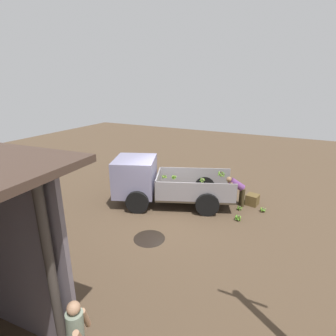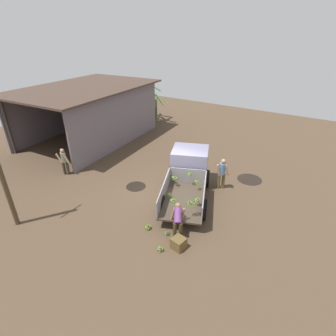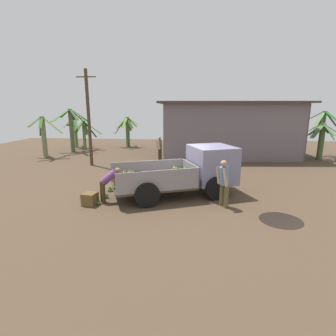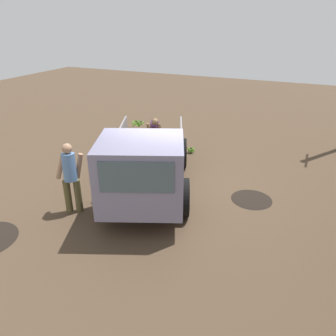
{
  "view_description": "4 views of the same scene",
  "coord_description": "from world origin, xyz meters",
  "px_view_note": "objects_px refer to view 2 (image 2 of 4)",
  "views": [
    {
      "loc": [
        -4.35,
        8.57,
        4.93
      ],
      "look_at": [
        0.37,
        -0.87,
        1.46
      ],
      "focal_mm": 28.0,
      "sensor_mm": 36.0,
      "label": 1
    },
    {
      "loc": [
        -9.5,
        -5.61,
        7.36
      ],
      "look_at": [
        -0.29,
        0.22,
        1.58
      ],
      "focal_mm": 28.0,
      "sensor_mm": 36.0,
      "label": 2
    },
    {
      "loc": [
        0.67,
        -10.75,
        3.51
      ],
      "look_at": [
        -0.32,
        -0.36,
        1.07
      ],
      "focal_mm": 28.0,
      "sensor_mm": 36.0,
      "label": 3
    },
    {
      "loc": [
        7.12,
        3.09,
        4.31
      ],
      "look_at": [
        0.46,
        0.18,
        0.92
      ],
      "focal_mm": 35.0,
      "sensor_mm": 36.0,
      "label": 4
    }
  ],
  "objects_px": {
    "person_worker_loading": "(178,220)",
    "person_bystander_near_shed": "(64,160)",
    "banana_bunch_on_ground_0": "(148,227)",
    "banana_bunch_on_ground_3": "(167,233)",
    "cargo_truck": "(189,169)",
    "wooden_crate_0": "(179,243)",
    "person_foreground_visitor": "(222,172)",
    "banana_bunch_on_ground_2": "(160,249)",
    "banana_bunch_on_ground_1": "(181,241)"
  },
  "relations": [
    {
      "from": "cargo_truck",
      "to": "person_bystander_near_shed",
      "type": "bearing_deg",
      "value": 89.07
    },
    {
      "from": "person_bystander_near_shed",
      "to": "banana_bunch_on_ground_2",
      "type": "xyz_separation_m",
      "value": [
        -2.02,
        -7.82,
        -0.78
      ]
    },
    {
      "from": "person_worker_loading",
      "to": "banana_bunch_on_ground_3",
      "type": "distance_m",
      "value": 0.79
    },
    {
      "from": "banana_bunch_on_ground_3",
      "to": "wooden_crate_0",
      "type": "height_order",
      "value": "wooden_crate_0"
    },
    {
      "from": "person_foreground_visitor",
      "to": "banana_bunch_on_ground_1",
      "type": "distance_m",
      "value": 4.63
    },
    {
      "from": "banana_bunch_on_ground_0",
      "to": "banana_bunch_on_ground_2",
      "type": "bearing_deg",
      "value": -123.66
    },
    {
      "from": "person_worker_loading",
      "to": "banana_bunch_on_ground_1",
      "type": "distance_m",
      "value": 0.82
    },
    {
      "from": "wooden_crate_0",
      "to": "person_bystander_near_shed",
      "type": "bearing_deg",
      "value": 79.66
    },
    {
      "from": "banana_bunch_on_ground_0",
      "to": "banana_bunch_on_ground_1",
      "type": "distance_m",
      "value": 1.54
    },
    {
      "from": "person_foreground_visitor",
      "to": "person_bystander_near_shed",
      "type": "bearing_deg",
      "value": -100.86
    },
    {
      "from": "cargo_truck",
      "to": "banana_bunch_on_ground_3",
      "type": "height_order",
      "value": "cargo_truck"
    },
    {
      "from": "cargo_truck",
      "to": "banana_bunch_on_ground_0",
      "type": "height_order",
      "value": "cargo_truck"
    },
    {
      "from": "person_foreground_visitor",
      "to": "banana_bunch_on_ground_3",
      "type": "bearing_deg",
      "value": -39.27
    },
    {
      "from": "person_worker_loading",
      "to": "banana_bunch_on_ground_0",
      "type": "height_order",
      "value": "person_worker_loading"
    },
    {
      "from": "banana_bunch_on_ground_0",
      "to": "banana_bunch_on_ground_3",
      "type": "bearing_deg",
      "value": -81.47
    },
    {
      "from": "cargo_truck",
      "to": "person_worker_loading",
      "type": "bearing_deg",
      "value": 179.81
    },
    {
      "from": "person_bystander_near_shed",
      "to": "wooden_crate_0",
      "type": "height_order",
      "value": "person_bystander_near_shed"
    },
    {
      "from": "banana_bunch_on_ground_0",
      "to": "banana_bunch_on_ground_1",
      "type": "xyz_separation_m",
      "value": [
        0.05,
        -1.54,
        -0.03
      ]
    },
    {
      "from": "cargo_truck",
      "to": "banana_bunch_on_ground_3",
      "type": "bearing_deg",
      "value": 173.61
    },
    {
      "from": "person_foreground_visitor",
      "to": "wooden_crate_0",
      "type": "distance_m",
      "value": 4.89
    },
    {
      "from": "banana_bunch_on_ground_0",
      "to": "wooden_crate_0",
      "type": "bearing_deg",
      "value": -98.32
    },
    {
      "from": "banana_bunch_on_ground_3",
      "to": "wooden_crate_0",
      "type": "relative_size",
      "value": 0.46
    },
    {
      "from": "cargo_truck",
      "to": "banana_bunch_on_ground_3",
      "type": "distance_m",
      "value": 3.94
    },
    {
      "from": "banana_bunch_on_ground_1",
      "to": "wooden_crate_0",
      "type": "height_order",
      "value": "wooden_crate_0"
    },
    {
      "from": "banana_bunch_on_ground_2",
      "to": "banana_bunch_on_ground_3",
      "type": "height_order",
      "value": "banana_bunch_on_ground_2"
    },
    {
      "from": "person_worker_loading",
      "to": "banana_bunch_on_ground_3",
      "type": "height_order",
      "value": "person_worker_loading"
    },
    {
      "from": "person_foreground_visitor",
      "to": "banana_bunch_on_ground_3",
      "type": "xyz_separation_m",
      "value": [
        -4.47,
        0.47,
        -0.85
      ]
    },
    {
      "from": "person_worker_loading",
      "to": "banana_bunch_on_ground_2",
      "type": "height_order",
      "value": "person_worker_loading"
    },
    {
      "from": "cargo_truck",
      "to": "person_bystander_near_shed",
      "type": "height_order",
      "value": "cargo_truck"
    },
    {
      "from": "banana_bunch_on_ground_3",
      "to": "cargo_truck",
      "type": "bearing_deg",
      "value": 15.71
    },
    {
      "from": "cargo_truck",
      "to": "person_worker_loading",
      "type": "distance_m",
      "value": 3.73
    },
    {
      "from": "banana_bunch_on_ground_0",
      "to": "banana_bunch_on_ground_2",
      "type": "xyz_separation_m",
      "value": [
        -0.74,
        -1.11,
        -0.01
      ]
    },
    {
      "from": "cargo_truck",
      "to": "banana_bunch_on_ground_2",
      "type": "xyz_separation_m",
      "value": [
        -4.55,
        -1.29,
        -0.93
      ]
    },
    {
      "from": "person_worker_loading",
      "to": "person_bystander_near_shed",
      "type": "relative_size",
      "value": 0.8
    },
    {
      "from": "person_foreground_visitor",
      "to": "person_worker_loading",
      "type": "xyz_separation_m",
      "value": [
        -4.24,
        0.12,
        -0.18
      ]
    },
    {
      "from": "person_foreground_visitor",
      "to": "banana_bunch_on_ground_0",
      "type": "relative_size",
      "value": 6.44
    },
    {
      "from": "banana_bunch_on_ground_1",
      "to": "person_worker_loading",
      "type": "bearing_deg",
      "value": 45.95
    },
    {
      "from": "banana_bunch_on_ground_3",
      "to": "wooden_crate_0",
      "type": "xyz_separation_m",
      "value": [
        -0.36,
        -0.75,
        0.12
      ]
    },
    {
      "from": "banana_bunch_on_ground_0",
      "to": "banana_bunch_on_ground_1",
      "type": "bearing_deg",
      "value": -88.23
    },
    {
      "from": "banana_bunch_on_ground_1",
      "to": "banana_bunch_on_ground_3",
      "type": "xyz_separation_m",
      "value": [
        0.08,
        0.68,
        0.01
      ]
    },
    {
      "from": "person_worker_loading",
      "to": "banana_bunch_on_ground_1",
      "type": "relative_size",
      "value": 6.55
    },
    {
      "from": "person_bystander_near_shed",
      "to": "person_foreground_visitor",
      "type": "bearing_deg",
      "value": 84.12
    },
    {
      "from": "banana_bunch_on_ground_1",
      "to": "wooden_crate_0",
      "type": "bearing_deg",
      "value": -166.1
    },
    {
      "from": "banana_bunch_on_ground_1",
      "to": "banana_bunch_on_ground_2",
      "type": "bearing_deg",
      "value": 151.8
    },
    {
      "from": "cargo_truck",
      "to": "wooden_crate_0",
      "type": "bearing_deg",
      "value": -178.34
    },
    {
      "from": "banana_bunch_on_ground_2",
      "to": "banana_bunch_on_ground_3",
      "type": "relative_size",
      "value": 1.11
    },
    {
      "from": "cargo_truck",
      "to": "person_worker_loading",
      "type": "height_order",
      "value": "cargo_truck"
    },
    {
      "from": "person_bystander_near_shed",
      "to": "banana_bunch_on_ground_3",
      "type": "bearing_deg",
      "value": 53.04
    },
    {
      "from": "person_bystander_near_shed",
      "to": "banana_bunch_on_ground_2",
      "type": "height_order",
      "value": "person_bystander_near_shed"
    },
    {
      "from": "person_foreground_visitor",
      "to": "person_worker_loading",
      "type": "distance_m",
      "value": 4.24
    }
  ]
}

